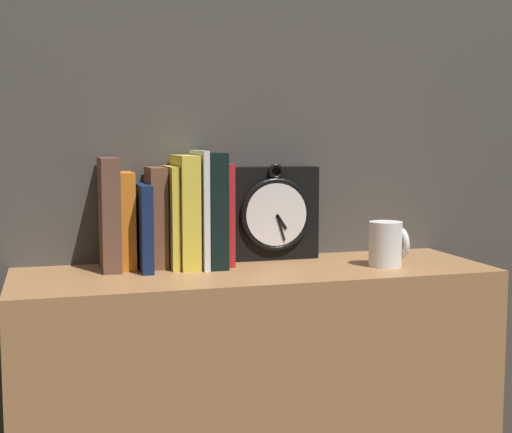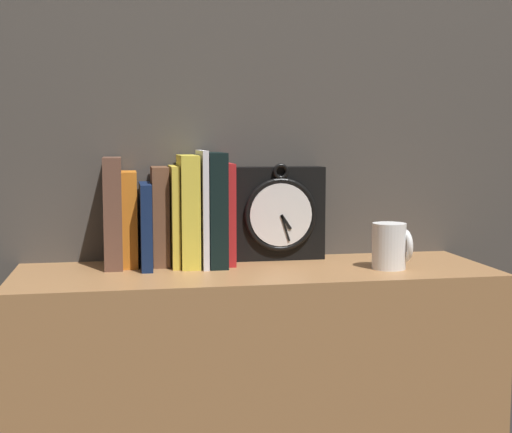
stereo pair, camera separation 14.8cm
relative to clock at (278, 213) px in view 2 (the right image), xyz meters
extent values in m
cube|color=#47423D|center=(-0.07, 0.07, 0.34)|extent=(6.00, 0.05, 2.60)
cube|color=black|center=(0.00, 0.01, 0.00)|extent=(0.21, 0.06, 0.21)
torus|color=black|center=(0.00, -0.03, 0.00)|extent=(0.16, 0.01, 0.16)
cylinder|color=silver|center=(0.00, -0.03, 0.00)|extent=(0.14, 0.01, 0.14)
cube|color=black|center=(0.01, -0.04, -0.02)|extent=(0.03, 0.00, 0.03)
cube|color=black|center=(0.01, -0.04, -0.03)|extent=(0.02, 0.00, 0.06)
torus|color=black|center=(0.00, -0.03, 0.10)|extent=(0.04, 0.01, 0.04)
cube|color=brown|center=(-0.37, -0.03, 0.01)|extent=(0.04, 0.13, 0.23)
cube|color=orange|center=(-0.33, -0.02, 0.00)|extent=(0.03, 0.11, 0.20)
cube|color=#112147|center=(-0.30, -0.05, -0.02)|extent=(0.02, 0.16, 0.18)
cube|color=brown|center=(-0.27, -0.02, 0.00)|extent=(0.04, 0.11, 0.21)
cube|color=gold|center=(-0.24, -0.03, 0.00)|extent=(0.02, 0.14, 0.22)
cube|color=gold|center=(-0.21, -0.04, 0.01)|extent=(0.04, 0.15, 0.24)
cube|color=silver|center=(-0.18, -0.04, 0.02)|extent=(0.01, 0.16, 0.25)
cube|color=black|center=(-0.15, -0.04, 0.02)|extent=(0.04, 0.15, 0.24)
cube|color=red|center=(-0.12, -0.03, 0.00)|extent=(0.02, 0.12, 0.22)
cylinder|color=white|center=(0.20, -0.16, -0.06)|extent=(0.07, 0.07, 0.10)
torus|color=white|center=(0.24, -0.16, -0.06)|extent=(0.01, 0.07, 0.07)
camera|label=1|loc=(-0.49, -1.54, 0.17)|focal=50.00mm
camera|label=2|loc=(-0.34, -1.57, 0.17)|focal=50.00mm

